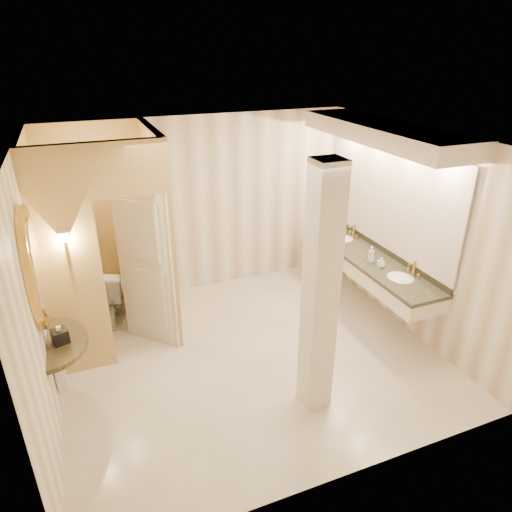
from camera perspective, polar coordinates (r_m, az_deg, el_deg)
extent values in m
plane|color=silver|center=(5.95, -0.68, -12.18)|extent=(4.50, 4.50, 0.00)
plane|color=silver|center=(4.82, -0.84, 14.30)|extent=(4.50, 4.50, 0.00)
cube|color=#EDE5CE|center=(7.01, -6.68, 6.18)|extent=(4.50, 0.02, 2.70)
cube|color=#EDE5CE|center=(3.72, 10.72, -12.74)|extent=(4.50, 0.02, 2.70)
cube|color=#EDE5CE|center=(4.99, -25.69, -4.44)|extent=(0.02, 4.00, 2.70)
cube|color=#EDE5CE|center=(6.34, 18.61, 2.91)|extent=(0.02, 4.00, 2.70)
cube|color=tan|center=(6.17, -11.96, 3.10)|extent=(0.10, 1.50, 2.70)
cube|color=tan|center=(5.42, -22.15, -1.46)|extent=(0.65, 0.10, 2.70)
cube|color=tan|center=(5.09, -15.87, 10.49)|extent=(0.80, 0.10, 0.60)
cube|color=silver|center=(5.83, -13.53, -1.62)|extent=(0.60, 0.61, 2.10)
cylinder|color=#BE903D|center=(5.27, -22.48, 0.16)|extent=(0.03, 0.03, 0.30)
cone|color=silver|center=(5.20, -22.83, 2.16)|extent=(0.14, 0.14, 0.14)
cube|color=silver|center=(6.69, 13.78, -1.11)|extent=(0.60, 2.60, 0.24)
cube|color=black|center=(6.64, 13.88, -0.18)|extent=(0.64, 2.64, 0.05)
cube|color=black|center=(6.77, 15.89, 0.73)|extent=(0.03, 2.60, 0.10)
ellipsoid|color=white|center=(6.16, 17.55, -2.94)|extent=(0.40, 0.44, 0.15)
cylinder|color=#BE903D|center=(6.22, 19.15, -1.53)|extent=(0.03, 0.03, 0.22)
ellipsoid|color=white|center=(7.18, 10.71, 1.90)|extent=(0.40, 0.44, 0.15)
cylinder|color=#BE903D|center=(7.23, 12.14, 3.07)|extent=(0.03, 0.03, 0.22)
cube|color=white|center=(6.50, 16.66, 7.01)|extent=(0.03, 2.60, 1.40)
cube|color=silver|center=(6.13, 15.59, 14.70)|extent=(0.75, 2.80, 0.22)
cylinder|color=black|center=(5.12, -24.47, -10.02)|extent=(0.94, 0.94, 0.05)
cube|color=silver|center=(5.28, -23.44, -12.65)|extent=(0.10, 0.10, 0.60)
cylinder|color=gold|center=(4.71, -26.04, -1.43)|extent=(0.07, 0.94, 0.94)
cylinder|color=white|center=(4.71, -25.56, -1.36)|extent=(0.02, 0.75, 0.75)
cube|color=silver|center=(4.56, 8.03, -4.76)|extent=(0.28, 0.28, 2.70)
cube|color=black|center=(5.02, -23.29, -9.20)|extent=(0.18, 0.18, 0.14)
imported|color=white|center=(6.74, -17.81, -4.41)|extent=(0.66, 0.91, 0.84)
imported|color=beige|center=(6.30, 15.32, -0.77)|extent=(0.08, 0.08, 0.15)
imported|color=silver|center=(6.30, 15.38, -0.86)|extent=(0.13, 0.13, 0.13)
imported|color=#C6B28C|center=(6.40, 14.19, 0.21)|extent=(0.12, 0.12, 0.23)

